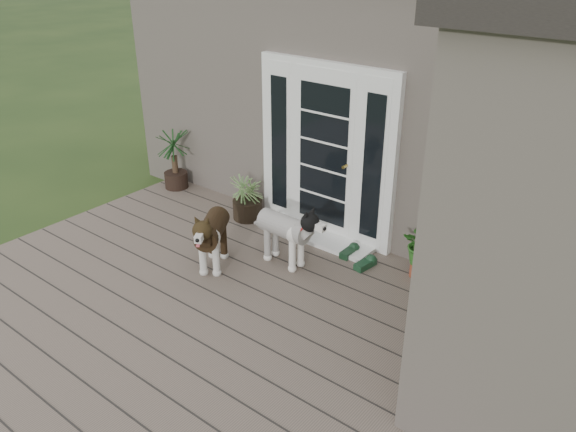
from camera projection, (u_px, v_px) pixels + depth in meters
The scene contains 14 objects.
deck at pixel (212, 323), 5.70m from camera, with size 6.20×4.60×0.12m, color #6B5B4C.
house_main at pixel (422, 92), 8.02m from camera, with size 7.40×4.00×3.10m, color #665E54.
door_unit at pixel (325, 152), 6.85m from camera, with size 1.90×0.14×2.15m, color white.
door_step at pixel (314, 235), 7.18m from camera, with size 1.60×0.40×0.05m, color white.
brindle_dog at pixel (213, 239), 6.41m from camera, with size 0.36×0.84×0.70m, color #332212, non-canonical shape.
white_dog at pixel (284, 236), 6.48m from camera, with size 0.36×0.83×0.69m, color silver, non-canonical shape.
spider_plant at pixel (247, 194), 7.52m from camera, with size 0.65×0.65×0.70m, color #798D57, non-canonical shape.
yucca at pixel (174, 158), 8.40m from camera, with size 0.65×0.65×0.95m, color black, non-canonical shape.
herb_a at pixel (422, 253), 6.24m from camera, with size 0.45×0.45×0.58m, color #18541B.
herb_b at pixel (439, 278), 5.74m from camera, with size 0.42×0.42×0.63m, color #29631C.
herb_c at pixel (512, 283), 5.70m from camera, with size 0.39×0.39×0.60m, color #225418.
sapling at pixel (480, 260), 4.94m from camera, with size 0.52×0.52×1.78m, color #265418, non-canonical shape.
clog_left at pixel (350, 251), 6.76m from camera, with size 0.15×0.33×0.10m, color black, non-canonical shape.
clog_right at pixel (365, 263), 6.52m from camera, with size 0.16×0.34×0.10m, color #163720, non-canonical shape.
Camera 1 is at (3.47, -2.76, 3.54)m, focal length 35.65 mm.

